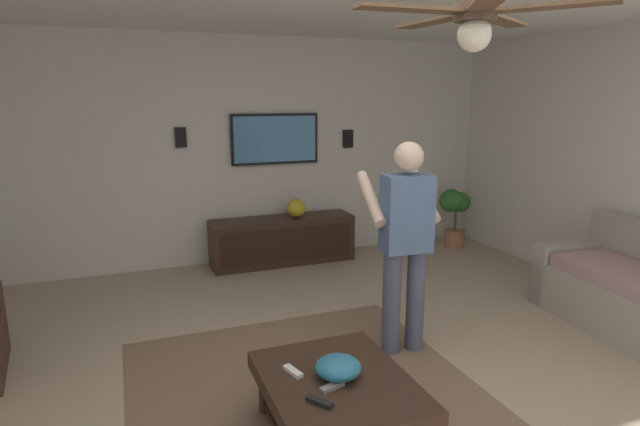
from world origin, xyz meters
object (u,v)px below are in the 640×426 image
object	(u,v)px
potted_plant_tall	(454,208)
remote_black	(320,402)
coffee_table	(337,395)
remote_white	(293,371)
bowl	(338,367)
vase_round	(296,208)
person_standing	(405,236)
remote_grey	(332,387)
ceiling_fan	(475,18)
media_console	(283,240)
tv	(275,139)
wall_speaker_left	(348,139)
wall_speaker_right	(181,137)

from	to	relation	value
potted_plant_tall	remote_black	distance (m)	4.63
coffee_table	remote_white	bearing A→B (deg)	55.35
bowl	vase_round	world-z (taller)	vase_round
bowl	vase_round	distance (m)	3.39
person_standing	potted_plant_tall	xyz separation A→B (m)	(2.31, -2.09, -0.42)
remote_grey	ceiling_fan	world-z (taller)	ceiling_fan
remote_grey	media_console	bearing A→B (deg)	-121.00
tv	media_console	bearing A→B (deg)	0.00
wall_speaker_left	ceiling_fan	bearing A→B (deg)	164.26
vase_round	potted_plant_tall	bearing A→B (deg)	-93.51
media_console	wall_speaker_left	size ratio (longest dim) A/B	7.73
potted_plant_tall	ceiling_fan	distance (m)	4.61
person_standing	media_console	bearing A→B (deg)	10.84
bowl	remote_white	bearing A→B (deg)	60.08
potted_plant_tall	remote_grey	distance (m)	4.46
person_standing	wall_speaker_left	distance (m)	2.86
ceiling_fan	tv	bearing A→B (deg)	-2.04
person_standing	remote_black	distance (m)	1.60
coffee_table	person_standing	distance (m)	1.40
vase_round	ceiling_fan	bearing A→B (deg)	175.11
bowl	remote_black	size ratio (longest dim) A/B	1.75
remote_white	vase_round	xyz separation A→B (m)	(3.14, -1.08, 0.25)
tv	wall_speaker_right	xyz separation A→B (m)	(0.01, 1.09, 0.05)
vase_round	ceiling_fan	world-z (taller)	ceiling_fan
remote_white	remote_grey	world-z (taller)	same
wall_speaker_left	remote_black	bearing A→B (deg)	154.05
tv	remote_black	distance (m)	3.99
coffee_table	person_standing	world-z (taller)	person_standing
person_standing	bowl	distance (m)	1.31
coffee_table	tv	size ratio (longest dim) A/B	0.94
coffee_table	wall_speaker_right	bearing A→B (deg)	6.32
tv	remote_black	world-z (taller)	tv
coffee_table	media_console	size ratio (longest dim) A/B	0.59
media_console	potted_plant_tall	xyz separation A→B (m)	(-0.15, -2.31, 0.24)
wall_speaker_left	vase_round	bearing A→B (deg)	109.31
bowl	remote_black	bearing A→B (deg)	137.38
coffee_table	bowl	xyz separation A→B (m)	(0.02, -0.01, 0.16)
wall_speaker_right	person_standing	bearing A→B (deg)	-154.34
remote_grey	remote_white	bearing A→B (deg)	-75.30
remote_white	ceiling_fan	distance (m)	2.10
remote_grey	vase_round	bearing A→B (deg)	-123.79
tv	remote_grey	world-z (taller)	tv
tv	ceiling_fan	size ratio (longest dim) A/B	0.91
vase_round	wall_speaker_right	xyz separation A→B (m)	(0.27, 1.26, 0.85)
remote_grey	wall_speaker_right	world-z (taller)	wall_speaker_right
person_standing	wall_speaker_right	size ratio (longest dim) A/B	7.45
coffee_table	vase_round	bearing A→B (deg)	-14.68
wall_speaker_left	potted_plant_tall	bearing A→B (deg)	-106.66
bowl	remote_black	distance (m)	0.29
bowl	person_standing	bearing A→B (deg)	-47.08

